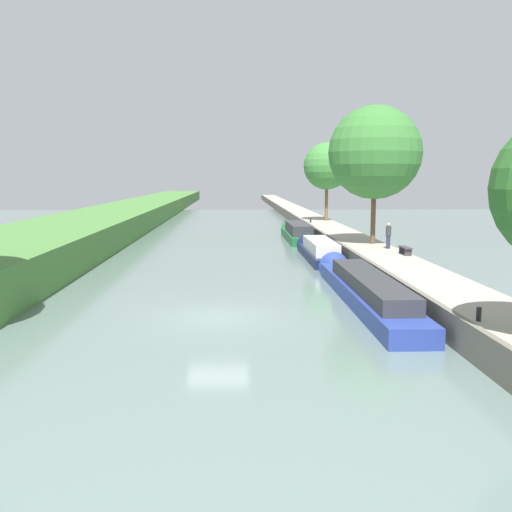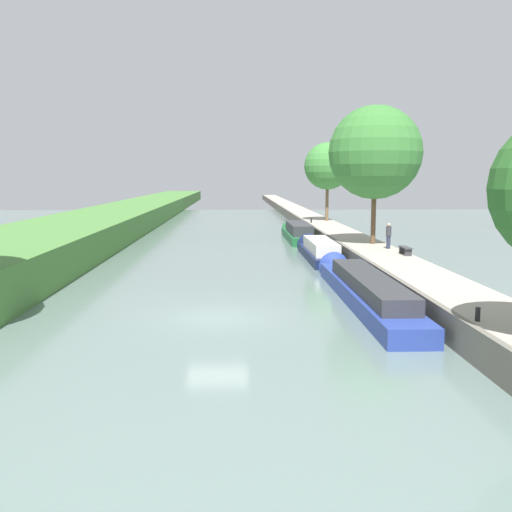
{
  "view_description": "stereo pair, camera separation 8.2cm",
  "coord_description": "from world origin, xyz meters",
  "px_view_note": "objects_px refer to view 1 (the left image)",
  "views": [
    {
      "loc": [
        0.66,
        -23.31,
        5.66
      ],
      "look_at": [
        1.99,
        11.32,
        1.0
      ],
      "focal_mm": 41.1,
      "sensor_mm": 36.0,
      "label": 1
    },
    {
      "loc": [
        0.74,
        -23.31,
        5.66
      ],
      "look_at": [
        1.99,
        11.32,
        1.0
      ],
      "focal_mm": 41.1,
      "sensor_mm": 36.0,
      "label": 2
    }
  ],
  "objects_px": {
    "narrowboat_blue": "(363,288)",
    "park_bench": "(405,249)",
    "mooring_bollard_far": "(311,220)",
    "narrowboat_navy": "(318,250)",
    "mooring_bollard_near": "(479,314)",
    "person_walking": "(388,235)",
    "narrowboat_green": "(297,233)"
  },
  "relations": [
    {
      "from": "narrowboat_navy",
      "to": "park_bench",
      "type": "xyz_separation_m",
      "value": [
        4.2,
        -6.91,
        0.9
      ]
    },
    {
      "from": "narrowboat_navy",
      "to": "person_walking",
      "type": "xyz_separation_m",
      "value": [
        3.97,
        -3.9,
        1.43
      ]
    },
    {
      "from": "narrowboat_blue",
      "to": "narrowboat_navy",
      "type": "distance_m",
      "value": 14.54
    },
    {
      "from": "narrowboat_navy",
      "to": "narrowboat_green",
      "type": "relative_size",
      "value": 0.92
    },
    {
      "from": "person_walking",
      "to": "mooring_bollard_far",
      "type": "xyz_separation_m",
      "value": [
        -2.13,
        21.93,
        -0.65
      ]
    },
    {
      "from": "person_walking",
      "to": "park_bench",
      "type": "height_order",
      "value": "person_walking"
    },
    {
      "from": "park_bench",
      "to": "mooring_bollard_far",
      "type": "bearing_deg",
      "value": 95.4
    },
    {
      "from": "person_walking",
      "to": "mooring_bollard_near",
      "type": "height_order",
      "value": "person_walking"
    },
    {
      "from": "mooring_bollard_near",
      "to": "mooring_bollard_far",
      "type": "distance_m",
      "value": 41.02
    },
    {
      "from": "narrowboat_blue",
      "to": "mooring_bollard_near",
      "type": "height_order",
      "value": "mooring_bollard_near"
    },
    {
      "from": "narrowboat_navy",
      "to": "mooring_bollard_far",
      "type": "bearing_deg",
      "value": 84.18
    },
    {
      "from": "mooring_bollard_near",
      "to": "mooring_bollard_far",
      "type": "height_order",
      "value": "same"
    },
    {
      "from": "narrowboat_blue",
      "to": "person_walking",
      "type": "xyz_separation_m",
      "value": [
        3.96,
        10.64,
        1.4
      ]
    },
    {
      "from": "narrowboat_navy",
      "to": "person_walking",
      "type": "distance_m",
      "value": 5.74
    },
    {
      "from": "narrowboat_green",
      "to": "park_bench",
      "type": "xyz_separation_m",
      "value": [
        4.36,
        -19.34,
        0.82
      ]
    },
    {
      "from": "narrowboat_blue",
      "to": "mooring_bollard_far",
      "type": "bearing_deg",
      "value": 86.78
    },
    {
      "from": "narrowboat_blue",
      "to": "narrowboat_navy",
      "type": "height_order",
      "value": "narrowboat_navy"
    },
    {
      "from": "narrowboat_blue",
      "to": "narrowboat_navy",
      "type": "xyz_separation_m",
      "value": [
        -0.0,
        14.54,
        -0.03
      ]
    },
    {
      "from": "person_walking",
      "to": "park_bench",
      "type": "bearing_deg",
      "value": -85.64
    },
    {
      "from": "narrowboat_green",
      "to": "park_bench",
      "type": "height_order",
      "value": "narrowboat_green"
    },
    {
      "from": "narrowboat_green",
      "to": "park_bench",
      "type": "distance_m",
      "value": 19.85
    },
    {
      "from": "person_walking",
      "to": "narrowboat_green",
      "type": "bearing_deg",
      "value": 104.2
    },
    {
      "from": "narrowboat_green",
      "to": "person_walking",
      "type": "xyz_separation_m",
      "value": [
        4.13,
        -16.33,
        1.35
      ]
    },
    {
      "from": "narrowboat_green",
      "to": "mooring_bollard_far",
      "type": "height_order",
      "value": "narrowboat_green"
    },
    {
      "from": "narrowboat_navy",
      "to": "narrowboat_green",
      "type": "bearing_deg",
      "value": 90.75
    },
    {
      "from": "mooring_bollard_near",
      "to": "mooring_bollard_far",
      "type": "relative_size",
      "value": 1.0
    },
    {
      "from": "narrowboat_navy",
      "to": "mooring_bollard_far",
      "type": "distance_m",
      "value": 18.14
    },
    {
      "from": "narrowboat_blue",
      "to": "park_bench",
      "type": "height_order",
      "value": "park_bench"
    },
    {
      "from": "narrowboat_blue",
      "to": "mooring_bollard_near",
      "type": "relative_size",
      "value": 35.65
    },
    {
      "from": "narrowboat_blue",
      "to": "mooring_bollard_near",
      "type": "distance_m",
      "value": 8.68
    },
    {
      "from": "narrowboat_green",
      "to": "mooring_bollard_near",
      "type": "distance_m",
      "value": 35.49
    },
    {
      "from": "mooring_bollard_far",
      "to": "park_bench",
      "type": "bearing_deg",
      "value": -84.6
    }
  ]
}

